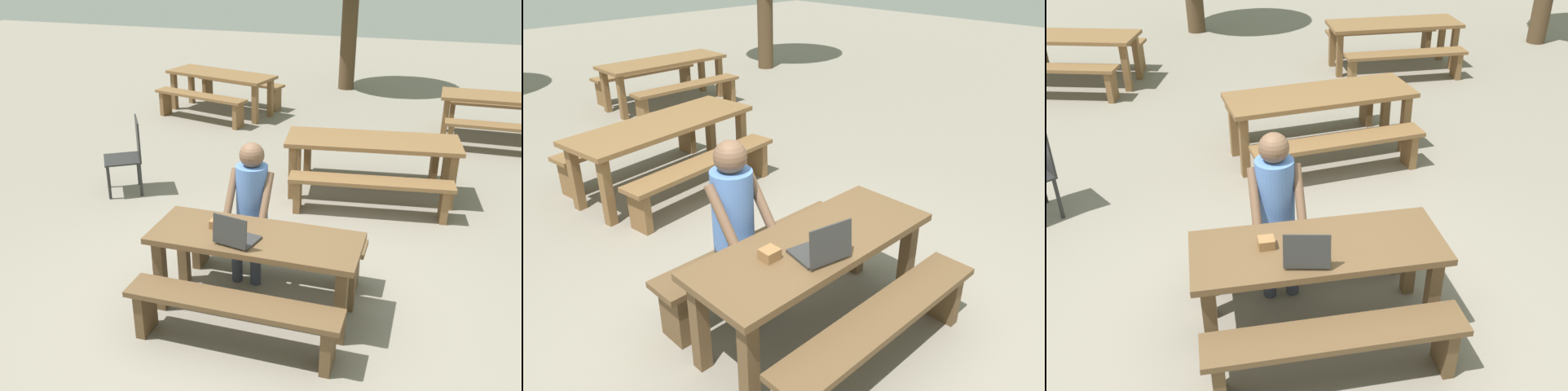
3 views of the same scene
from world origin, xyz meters
The scene contains 16 objects.
ground_plane centered at (0.00, 0.00, 0.00)m, with size 30.00×30.00×0.00m, color gray.
picnic_table_front centered at (0.00, 0.00, 0.59)m, with size 1.74×0.66×0.71m.
bench_near centered at (0.00, -0.57, 0.33)m, with size 1.70×0.30×0.45m.
bench_far centered at (0.00, 0.57, 0.33)m, with size 1.70×0.30×0.45m.
laptop centered at (-0.11, -0.17, 0.78)m, with size 0.35×0.33×0.27m.
small_pouch centered at (-0.35, 0.04, 0.75)m, with size 0.11×0.10×0.07m.
person_seated centered at (-0.21, 0.53, 0.76)m, with size 0.40×0.40×1.31m.
picnic_table_mid centered at (-2.48, 5.64, 0.61)m, with size 2.07×1.17×0.72m.
bench_mid_south centered at (-2.64, 5.03, 0.35)m, with size 1.78×0.72×0.47m.
bench_mid_north centered at (-2.33, 6.25, 0.35)m, with size 1.78×0.72×0.47m.
picnic_table_rear centered at (0.59, 2.74, 0.62)m, with size 2.14×0.99×0.73m.
bench_rear_south centered at (0.67, 2.15, 0.33)m, with size 1.87×0.55×0.44m.
bench_rear_north centered at (0.51, 3.32, 0.33)m, with size 1.87×0.55×0.44m.
picnic_table_distant centered at (2.32, 5.46, 0.61)m, with size 2.02×0.72×0.71m.
bench_distant_south centered at (2.31, 4.82, 0.33)m, with size 1.81×0.30×0.44m.
bench_distant_north centered at (2.32, 6.09, 0.33)m, with size 1.81×0.30×0.44m.
Camera 3 is at (-0.68, -3.18, 3.06)m, focal length 40.47 mm.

